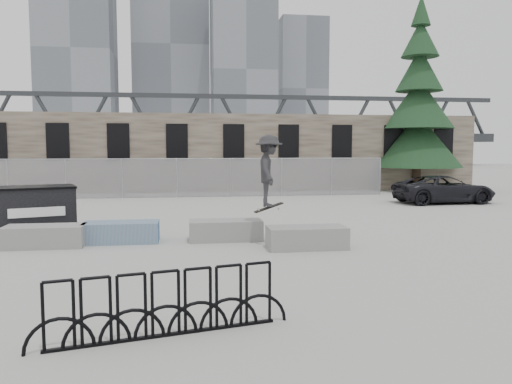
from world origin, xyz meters
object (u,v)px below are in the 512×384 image
Objects in this scene: planter_center_right at (226,229)px; planter_offset at (307,237)px; dumpster at (36,210)px; skateboarder at (269,171)px; suv at (444,189)px; spruce_tree at (418,113)px; planter_center_left at (121,231)px; planter_far_left at (45,235)px; bike_rack at (166,305)px.

planter_center_right and planter_offset have the same top height.
dumpster is at bearing 163.30° from planter_center_right.
planter_center_right is 1.00× the size of planter_offset.
skateboarder is at bearing -37.80° from dumpster.
skateboarder is at bearing -30.33° from planter_center_right.
suv reaches higher than planter_offset.
dumpster is at bearing 108.67° from suv.
spruce_tree is at bearing 56.04° from planter_offset.
skateboarder is (-11.65, -15.25, -2.65)m from spruce_tree.
suv is (-1.94, -6.74, -3.96)m from spruce_tree.
planter_center_left is at bearing 117.44° from suv.
spruce_tree is at bearing 16.84° from dumpster.
planter_far_left is 0.57× the size of bike_rack.
planter_center_right is at bearing 143.64° from planter_offset.
suv is (15.53, 8.15, 0.34)m from planter_far_left.
spruce_tree is 8.06m from suv.
planter_center_right is 19.86m from spruce_tree.
bike_rack reaches higher than planter_center_right.
planter_offset is (1.95, -1.44, 0.00)m from planter_center_right.
spruce_tree is at bearing 42.98° from planter_center_left.
bike_rack is at bearing -123.26° from spruce_tree.
planter_center_right is at bearing -35.31° from dumpster.
planter_far_left is 0.97× the size of skateboarder.
planter_center_right is 7.12m from bike_rack.
bike_rack is 1.70× the size of skateboarder.
skateboarder reaches higher than suv.
bike_rack is 6.98m from skateboarder.
bike_rack is at bearing -63.65° from planter_far_left.
planter_far_left is at bearing 94.38° from skateboarder.
planter_offset is at bearing -41.15° from dumpster.
spruce_tree reaches higher than dumpster.
planter_center_left is 21.73m from spruce_tree.
planter_center_left is 0.57× the size of bike_rack.
planter_center_right is at bearing 78.67° from bike_rack.
planter_far_left is 17.55m from suv.
planter_center_right is 5.71m from dumpster.
dumpster reaches higher than planter_offset.
dumpster is 7.05m from skateboarder.
skateboarder is (3.93, -0.72, 1.65)m from planter_center_left.
planter_center_left is 7.20m from bike_rack.
planter_offset is 6.48m from bike_rack.
planter_offset is at bearing -17.56° from planter_center_left.
bike_rack reaches higher than planter_far_left.
planter_center_left is at bearing -49.34° from dumpster.
bike_rack is 19.23m from suv.
dumpster reaches higher than suv.
bike_rack is (-3.35, -5.54, 0.14)m from planter_offset.
suv is (12.22, 14.84, 0.20)m from bike_rack.
planter_far_left is 0.80× the size of dumpster.
spruce_tree reaches higher than bike_rack.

